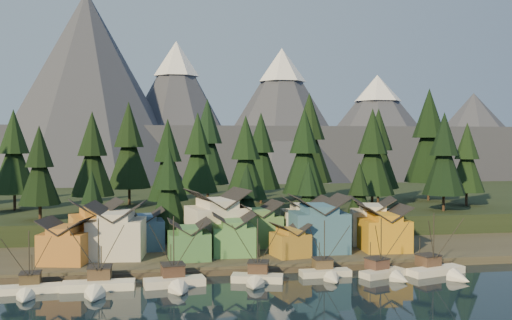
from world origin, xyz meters
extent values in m
plane|color=black|center=(0.00, 0.00, 0.00)|extent=(500.00, 500.00, 0.00)
cube|color=#3A362A|center=(0.00, 40.00, 0.75)|extent=(400.00, 50.00, 1.50)
cube|color=black|center=(0.00, 90.00, 3.00)|extent=(420.00, 100.00, 6.00)
cube|color=#453D31|center=(0.00, 16.50, 0.50)|extent=(80.00, 4.00, 1.00)
cube|color=#46495A|center=(0.00, 240.00, 15.00)|extent=(560.00, 160.00, 30.00)
cone|color=#46495A|center=(-45.00, 180.00, 45.00)|extent=(100.00, 100.00, 90.00)
cone|color=#46495A|center=(-5.00, 198.00, 36.00)|extent=(80.00, 80.00, 72.00)
cone|color=white|center=(-5.00, 198.00, 63.36)|extent=(22.40, 22.40, 17.28)
cone|color=#46495A|center=(45.00, 186.00, 34.00)|extent=(84.00, 84.00, 68.00)
cone|color=white|center=(45.00, 186.00, 59.84)|extent=(23.52, 23.52, 16.32)
cone|color=#46495A|center=(100.00, 202.00, 29.00)|extent=(92.00, 92.00, 58.00)
cone|color=white|center=(100.00, 202.00, 51.04)|extent=(25.76, 25.76, 13.92)
cone|color=#46495A|center=(160.00, 210.00, 25.00)|extent=(88.00, 88.00, 50.00)
cube|color=white|center=(-34.17, 8.81, 0.33)|extent=(9.54, 3.57, 1.51)
cone|color=white|center=(-33.76, 3.70, 0.33)|extent=(3.08, 3.41, 2.84)
cube|color=black|center=(-34.17, 8.81, -0.24)|extent=(9.78, 3.64, 0.33)
cube|color=#453824|center=(-34.30, 10.52, 1.80)|extent=(3.25, 3.07, 1.70)
cube|color=#272525|center=(-34.30, 10.52, 2.75)|extent=(3.45, 3.28, 0.19)
cylinder|color=black|center=(-34.21, 9.38, 5.30)|extent=(0.17, 0.17, 8.52)
cylinder|color=black|center=(-34.45, 12.45, 3.12)|extent=(0.13, 0.13, 4.17)
cube|color=white|center=(-23.73, 8.86, 0.39)|extent=(11.39, 3.53, 1.78)
cone|color=white|center=(-23.84, 2.64, 0.39)|extent=(3.40, 3.93, 3.34)
cube|color=black|center=(-23.73, 8.86, -0.28)|extent=(11.67, 3.59, 0.39)
cube|color=#4D3A29|center=(-23.69, 10.93, 2.11)|extent=(3.62, 3.40, 2.00)
cube|color=#272525|center=(-23.69, 10.93, 3.22)|extent=(3.84, 3.62, 0.22)
cylinder|color=black|center=(-23.72, 9.55, 6.23)|extent=(0.20, 0.20, 10.01)
cylinder|color=black|center=(-23.65, 13.28, 3.67)|extent=(0.16, 0.16, 4.89)
cube|color=silver|center=(-11.76, 9.00, 0.39)|extent=(10.11, 4.56, 1.79)
cone|color=silver|center=(-11.09, 3.68, 0.39)|extent=(3.74, 3.73, 3.35)
cube|color=black|center=(-11.76, 9.00, -0.28)|extent=(10.36, 4.64, 0.39)
cube|color=#452F25|center=(-11.99, 10.77, 2.12)|extent=(3.97, 3.77, 2.01)
cube|color=#272525|center=(-11.99, 10.77, 3.24)|extent=(4.22, 4.02, 0.22)
cylinder|color=black|center=(-11.84, 9.59, 6.25)|extent=(0.20, 0.20, 10.05)
cylinder|color=black|center=(-12.24, 12.78, 3.69)|extent=(0.16, 0.16, 4.91)
cube|color=beige|center=(2.00, 9.47, 0.37)|extent=(9.10, 5.32, 1.67)
cone|color=beige|center=(0.74, 4.94, 0.37)|extent=(3.80, 3.66, 3.13)
cube|color=black|center=(2.00, 9.47, -0.26)|extent=(9.32, 5.42, 0.37)
cube|color=#463125|center=(2.42, 10.99, 1.98)|extent=(4.06, 3.91, 1.88)
cube|color=#272525|center=(2.42, 10.99, 3.03)|extent=(4.32, 4.17, 0.21)
cylinder|color=black|center=(2.14, 9.98, 5.85)|extent=(0.19, 0.19, 9.40)
cylinder|color=black|center=(2.90, 12.70, 3.45)|extent=(0.15, 0.15, 4.59)
cube|color=beige|center=(14.34, 11.32, 0.34)|extent=(8.88, 3.07, 1.53)
cone|color=beige|center=(14.44, 6.48, 0.34)|extent=(2.94, 3.07, 2.88)
cube|color=black|center=(14.34, 11.32, -0.24)|extent=(9.10, 3.12, 0.34)
cube|color=brown|center=(14.31, 12.94, 1.82)|extent=(3.13, 2.94, 1.73)
cube|color=#272525|center=(14.31, 12.94, 2.78)|extent=(3.33, 3.14, 0.19)
cylinder|color=black|center=(14.33, 11.86, 5.37)|extent=(0.17, 0.17, 8.63)
cylinder|color=black|center=(14.27, 14.77, 3.16)|extent=(0.13, 0.13, 4.22)
cube|color=beige|center=(24.13, 9.31, 0.35)|extent=(8.86, 5.67, 1.60)
cone|color=beige|center=(25.69, 5.01, 0.35)|extent=(3.80, 3.70, 3.01)
cube|color=black|center=(24.13, 9.31, -0.25)|extent=(9.06, 5.79, 0.35)
cube|color=brown|center=(23.60, 10.74, 1.90)|extent=(4.04, 3.92, 1.80)
cube|color=#272525|center=(23.60, 10.74, 2.91)|extent=(4.30, 4.18, 0.20)
cylinder|color=black|center=(23.95, 9.79, 5.61)|extent=(0.18, 0.18, 9.02)
cylinder|color=black|center=(23.02, 12.37, 3.31)|extent=(0.14, 0.14, 4.41)
cube|color=white|center=(34.02, 9.29, 0.37)|extent=(11.23, 6.01, 1.70)
cone|color=white|center=(35.63, 3.61, 0.37)|extent=(4.08, 4.41, 3.19)
cube|color=black|center=(34.02, 9.29, -0.27)|extent=(11.49, 6.13, 0.37)
cube|color=#513A2B|center=(33.49, 11.19, 2.02)|extent=(4.15, 4.00, 1.92)
cube|color=#272525|center=(33.49, 11.19, 3.09)|extent=(4.41, 4.27, 0.21)
cylinder|color=black|center=(33.84, 9.92, 5.96)|extent=(0.19, 0.19, 9.58)
cylinder|color=black|center=(32.88, 13.33, 3.51)|extent=(0.15, 0.15, 4.69)
cube|color=#AD6C2C|center=(-30.82, 22.74, 4.29)|extent=(9.49, 8.73, 5.58)
cube|color=#AD6C2C|center=(-30.82, 22.74, 7.64)|extent=(5.90, 7.78, 1.14)
cube|color=beige|center=(-22.04, 26.23, 5.13)|extent=(10.95, 9.96, 7.27)
cube|color=beige|center=(-22.04, 26.23, 9.46)|extent=(6.43, 9.30, 1.41)
cube|color=#407742|center=(-8.65, 22.43, 4.01)|extent=(7.82, 7.34, 5.02)
cube|color=#407742|center=(-8.65, 22.43, 7.04)|extent=(4.43, 7.06, 1.06)
cube|color=#4A8548|center=(-0.01, 24.74, 4.33)|extent=(8.32, 7.42, 5.66)
cube|color=#4A8548|center=(-0.01, 24.74, 7.71)|extent=(4.71, 7.12, 1.13)
cube|color=#A4792A|center=(10.53, 21.76, 3.71)|extent=(7.35, 7.35, 4.41)
cube|color=#A4792A|center=(10.53, 21.76, 6.34)|extent=(4.60, 6.64, 0.87)
cube|color=#35607E|center=(17.25, 25.52, 5.42)|extent=(10.76, 9.11, 7.84)
cube|color=#35607E|center=(17.25, 25.52, 10.07)|extent=(5.97, 8.86, 1.50)
cube|color=orange|center=(30.55, 24.19, 4.61)|extent=(9.49, 8.43, 6.22)
cube|color=orange|center=(30.55, 24.19, 8.34)|extent=(5.42, 8.04, 1.27)
cube|color=#BF7E31|center=(-26.43, 32.03, 5.19)|extent=(11.32, 10.57, 7.38)
cube|color=#BF7E31|center=(-26.43, 32.03, 9.53)|extent=(7.15, 9.32, 1.33)
cube|color=#365680|center=(-16.96, 33.41, 4.50)|extent=(7.96, 7.54, 6.00)
cube|color=#365680|center=(-16.96, 33.41, 8.01)|extent=(4.64, 7.12, 1.04)
cube|color=beige|center=(-2.35, 32.46, 5.75)|extent=(13.25, 11.99, 8.51)
cube|color=beige|center=(-2.35, 32.46, 10.78)|extent=(8.24, 10.63, 1.59)
cube|color=#58884A|center=(6.10, 33.02, 4.74)|extent=(10.06, 8.66, 6.48)
cube|color=#58884A|center=(6.10, 33.02, 8.61)|extent=(5.94, 7.99, 1.29)
cube|color=beige|center=(16.53, 33.66, 5.11)|extent=(9.78, 8.82, 7.21)
cube|color=beige|center=(16.53, 33.66, 9.35)|extent=(5.60, 8.39, 1.30)
cube|color=beige|center=(30.86, 31.57, 5.08)|extent=(10.62, 10.23, 7.17)
cube|color=beige|center=(30.86, 31.57, 9.27)|extent=(6.74, 9.07, 1.24)
cylinder|color=#332319|center=(-50.00, 68.00, 8.24)|extent=(0.70, 0.70, 4.49)
cone|color=black|center=(-50.00, 68.00, 17.96)|extent=(10.96, 10.96, 15.45)
cone|color=black|center=(-50.00, 68.00, 25.93)|extent=(7.48, 7.48, 11.21)
cylinder|color=#332319|center=(-40.00, 48.00, 7.84)|extent=(0.70, 0.70, 3.69)
cone|color=black|center=(-40.00, 48.00, 15.83)|extent=(9.01, 9.01, 12.69)
cone|color=black|center=(-40.00, 48.00, 22.38)|extent=(6.14, 6.14, 9.21)
cylinder|color=#332319|center=(-30.00, 60.00, 8.18)|extent=(0.70, 0.70, 4.35)
cone|color=black|center=(-30.00, 60.00, 17.60)|extent=(10.64, 10.64, 14.99)
cone|color=black|center=(-30.00, 60.00, 25.34)|extent=(7.25, 7.25, 10.88)
cylinder|color=#332319|center=(-22.00, 75.00, 8.48)|extent=(0.70, 0.70, 4.95)
cone|color=black|center=(-22.00, 75.00, 19.20)|extent=(12.10, 12.10, 17.05)
cone|color=black|center=(-22.00, 75.00, 28.00)|extent=(8.25, 8.25, 12.38)
cylinder|color=#332319|center=(-12.00, 50.00, 7.99)|extent=(0.70, 0.70, 3.99)
cone|color=black|center=(-12.00, 50.00, 16.64)|extent=(9.75, 9.75, 13.74)
cone|color=black|center=(-12.00, 50.00, 23.73)|extent=(6.65, 6.65, 9.97)
cylinder|color=#332319|center=(-4.00, 65.00, 8.19)|extent=(0.70, 0.70, 4.38)
cone|color=black|center=(-4.00, 65.00, 17.69)|extent=(10.72, 10.72, 15.10)
cone|color=black|center=(-4.00, 65.00, 25.48)|extent=(7.31, 7.31, 10.96)
cylinder|color=#332319|center=(6.00, 48.00, 8.07)|extent=(0.70, 0.70, 4.14)
cone|color=black|center=(6.00, 48.00, 17.04)|extent=(10.12, 10.12, 14.26)
cone|color=black|center=(6.00, 48.00, 24.40)|extent=(6.90, 6.90, 10.35)
cylinder|color=#332319|center=(14.00, 72.00, 8.24)|extent=(0.70, 0.70, 4.47)
cone|color=black|center=(14.00, 72.00, 17.92)|extent=(10.93, 10.93, 15.40)
cone|color=black|center=(14.00, 72.00, 25.87)|extent=(7.45, 7.45, 11.18)
cylinder|color=#332319|center=(22.00, 55.00, 8.26)|extent=(0.70, 0.70, 4.51)
cone|color=black|center=(22.00, 55.00, 18.04)|extent=(11.03, 11.03, 15.55)
cone|color=black|center=(22.00, 55.00, 26.06)|extent=(7.52, 7.52, 11.29)
cylinder|color=#332319|center=(30.00, 80.00, 8.79)|extent=(0.70, 0.70, 5.58)
cone|color=black|center=(30.00, 80.00, 20.87)|extent=(13.63, 13.63, 19.21)
cone|color=black|center=(30.00, 80.00, 30.78)|extent=(9.29, 9.29, 13.94)
cylinder|color=#332319|center=(38.00, 50.00, 8.24)|extent=(0.70, 0.70, 4.49)
cone|color=black|center=(38.00, 50.00, 17.97)|extent=(10.97, 10.97, 15.46)
cone|color=black|center=(38.00, 50.00, 25.94)|extent=(7.48, 7.48, 11.22)
cylinder|color=#332319|center=(46.00, 66.00, 8.33)|extent=(0.70, 0.70, 4.66)
cone|color=black|center=(46.00, 66.00, 18.42)|extent=(11.39, 11.39, 16.05)
cone|color=black|center=(46.00, 66.00, 26.71)|extent=(7.77, 7.77, 11.65)
cylinder|color=#332319|center=(56.00, 48.00, 8.17)|extent=(0.70, 0.70, 4.34)
cone|color=black|center=(56.00, 48.00, 17.57)|extent=(10.61, 10.61, 14.95)
cone|color=black|center=(56.00, 48.00, 25.28)|extent=(7.23, 7.23, 10.85)
cylinder|color=#332319|center=(64.00, 72.00, 8.89)|extent=(0.70, 0.70, 5.77)
cone|color=black|center=(64.00, 72.00, 21.39)|extent=(14.11, 14.11, 19.88)
cone|color=black|center=(64.00, 72.00, 31.65)|extent=(9.62, 9.62, 14.43)
cylinder|color=#332319|center=(0.00, 82.00, 8.62)|extent=(0.70, 0.70, 5.23)
cone|color=black|center=(0.00, 82.00, 19.96)|extent=(12.80, 12.80, 18.03)
cone|color=black|center=(0.00, 82.00, 29.26)|extent=(8.72, 8.72, 13.09)
cylinder|color=#332319|center=(68.00, 58.00, 7.97)|extent=(0.70, 0.70, 3.95)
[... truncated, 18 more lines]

